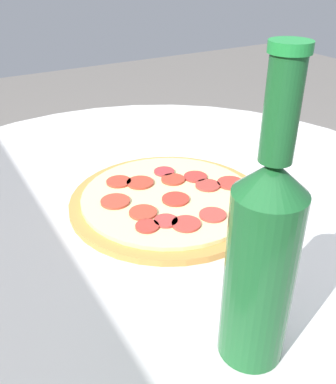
# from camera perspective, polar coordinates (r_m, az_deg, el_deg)

# --- Properties ---
(table) EXTENTS (0.98, 0.98, 0.77)m
(table) POSITION_cam_1_polar(r_m,az_deg,el_deg) (0.77, -1.31, -14.70)
(table) COLOR silver
(table) RESTS_ON ground_plane
(pizza) EXTENTS (0.30, 0.30, 0.02)m
(pizza) POSITION_cam_1_polar(r_m,az_deg,el_deg) (0.65, 0.01, -0.92)
(pizza) COLOR #B77F3D
(pizza) RESTS_ON table
(beer_bottle) EXTENTS (0.06, 0.06, 0.29)m
(beer_bottle) POSITION_cam_1_polar(r_m,az_deg,el_deg) (0.38, 12.37, -8.51)
(beer_bottle) COLOR #195628
(beer_bottle) RESTS_ON table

